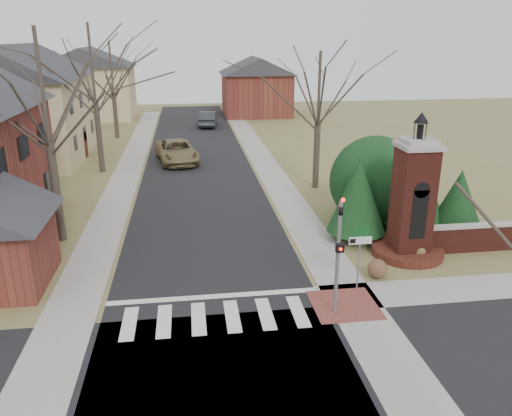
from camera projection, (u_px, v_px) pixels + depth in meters
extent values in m
plane|color=olive|center=(217.00, 330.00, 16.95)|extent=(120.00, 120.00, 0.00)
cube|color=black|center=(198.00, 168.00, 37.54)|extent=(8.00, 70.00, 0.01)
cube|color=black|center=(224.00, 388.00, 14.14)|extent=(120.00, 8.00, 0.01)
cube|color=silver|center=(216.00, 317.00, 17.70)|extent=(8.00, 2.20, 0.02)
cube|color=silver|center=(213.00, 297.00, 19.10)|extent=(8.00, 0.35, 0.02)
cube|color=gray|center=(267.00, 166.00, 38.21)|extent=(2.00, 60.00, 0.02)
cube|color=gray|center=(128.00, 171.00, 36.86)|extent=(2.00, 60.00, 0.02)
cube|color=brown|center=(344.00, 305.00, 18.51)|extent=(2.40, 2.40, 0.02)
cylinder|color=slate|center=(338.00, 259.00, 17.38)|extent=(0.14, 0.14, 4.20)
imported|color=black|center=(341.00, 206.00, 16.74)|extent=(0.15, 0.18, 0.90)
sphere|color=#FF0C05|center=(343.00, 200.00, 16.44)|extent=(0.14, 0.14, 0.14)
cube|color=black|center=(340.00, 248.00, 17.05)|extent=(0.28, 0.16, 0.30)
sphere|color=#FF0C05|center=(341.00, 249.00, 16.96)|extent=(0.11, 0.11, 0.11)
cylinder|color=slate|center=(359.00, 261.00, 19.12)|extent=(0.06, 0.06, 2.60)
cube|color=silver|center=(360.00, 241.00, 18.82)|extent=(0.90, 0.03, 0.30)
cube|color=black|center=(353.00, 241.00, 18.77)|extent=(0.22, 0.02, 0.18)
cube|color=#104C1C|center=(361.00, 231.00, 18.69)|extent=(0.60, 0.03, 0.40)
cylinder|color=#5D221B|center=(407.00, 251.00, 22.74)|extent=(3.20, 3.20, 0.36)
cube|color=#5D221B|center=(412.00, 203.00, 21.98)|extent=(1.50, 1.50, 5.00)
cube|color=black|center=(419.00, 215.00, 21.40)|extent=(0.70, 0.10, 2.20)
cube|color=gray|center=(419.00, 146.00, 21.14)|extent=(1.70, 1.70, 0.20)
cube|color=gray|center=(419.00, 141.00, 21.07)|extent=(1.30, 1.30, 0.20)
cylinder|color=black|center=(420.00, 132.00, 20.94)|extent=(0.20, 0.20, 0.60)
cone|color=black|center=(422.00, 117.00, 20.75)|extent=(0.64, 0.64, 0.45)
cube|color=#5D221B|center=(500.00, 237.00, 23.18)|extent=(7.50, 0.40, 1.20)
cube|color=gray|center=(502.00, 224.00, 22.97)|extent=(7.50, 0.50, 0.10)
cube|color=#C7B584|center=(24.00, 119.00, 39.42)|extent=(9.00, 12.00, 6.40)
cube|color=#C7B584|center=(90.00, 93.00, 59.33)|extent=(10.00, 8.00, 6.00)
cube|color=#C7B584|center=(58.00, 59.00, 56.17)|extent=(0.75, 0.75, 3.08)
cube|color=brown|center=(256.00, 94.00, 62.08)|extent=(8.00, 8.00, 5.00)
cube|color=brown|center=(239.00, 67.00, 59.18)|extent=(0.75, 0.75, 2.80)
cylinder|color=#473D33|center=(355.00, 235.00, 24.35)|extent=(0.20, 0.20, 0.50)
cone|color=#10321A|center=(358.00, 195.00, 23.68)|extent=(2.80, 2.80, 3.60)
cylinder|color=#473D33|center=(409.00, 223.00, 25.90)|extent=(0.20, 0.20, 0.50)
cone|color=#10321A|center=(413.00, 180.00, 25.13)|extent=(3.40, 3.40, 4.20)
cylinder|color=#473D33|center=(455.00, 228.00, 25.22)|extent=(0.20, 0.20, 0.50)
cone|color=#10321A|center=(459.00, 197.00, 24.68)|extent=(2.40, 2.40, 2.80)
sphere|color=#10321A|center=(375.00, 178.00, 26.22)|extent=(4.80, 4.80, 4.80)
cylinder|color=#473D33|center=(56.00, 193.00, 23.68)|extent=(0.40, 0.40, 4.83)
cylinder|color=#473D33|center=(99.00, 138.00, 35.81)|extent=(0.40, 0.40, 5.04)
cylinder|color=#473D33|center=(116.00, 115.00, 48.01)|extent=(0.40, 0.40, 4.41)
cylinder|color=#473D33|center=(316.00, 156.00, 32.21)|extent=(0.40, 0.40, 4.20)
imported|color=olive|center=(177.00, 151.00, 39.15)|extent=(3.76, 6.51, 1.71)
imported|color=#303437|center=(208.00, 119.00, 54.57)|extent=(2.27, 5.16, 1.65)
sphere|color=brown|center=(377.00, 269.00, 20.51)|extent=(0.80, 0.80, 0.80)
sphere|color=brown|center=(418.00, 249.00, 22.32)|extent=(0.82, 0.82, 0.82)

